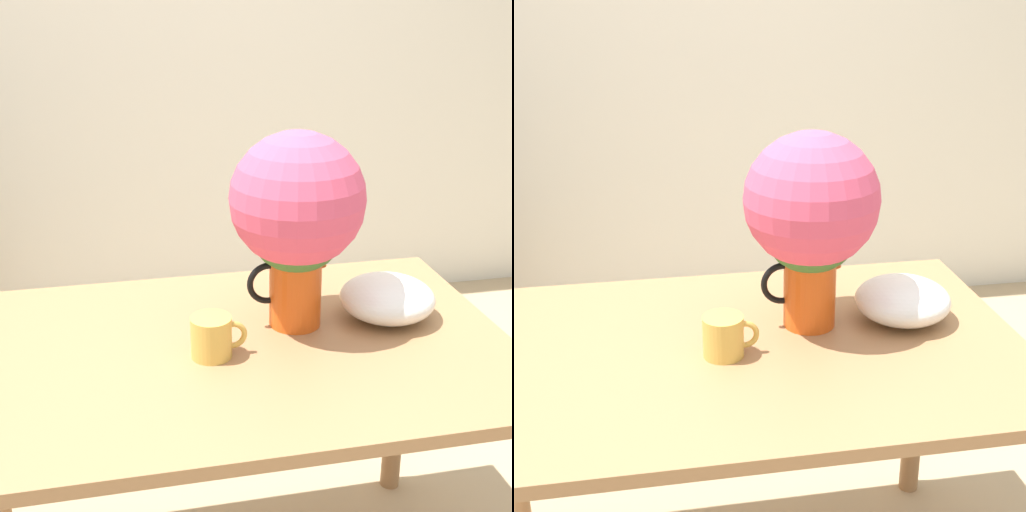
# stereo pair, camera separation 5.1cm
# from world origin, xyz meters

# --- Properties ---
(wall_back) EXTENTS (8.00, 0.05, 2.60)m
(wall_back) POSITION_xyz_m (0.00, 1.78, 1.30)
(wall_back) COLOR silver
(wall_back) RESTS_ON ground_plane
(table) EXTENTS (1.32, 0.83, 0.77)m
(table) POSITION_xyz_m (-0.10, -0.06, 0.66)
(table) COLOR #A3754C
(table) RESTS_ON ground_plane
(flower_vase) EXTENTS (0.31, 0.31, 0.46)m
(flower_vase) POSITION_xyz_m (0.09, 0.01, 1.05)
(flower_vase) COLOR #E05619
(flower_vase) RESTS_ON table
(coffee_mug) EXTENTS (0.12, 0.09, 0.09)m
(coffee_mug) POSITION_xyz_m (-0.13, -0.10, 0.81)
(coffee_mug) COLOR gold
(coffee_mug) RESTS_ON table
(white_bowl) EXTENTS (0.23, 0.23, 0.10)m
(white_bowl) POSITION_xyz_m (0.31, -0.00, 0.82)
(white_bowl) COLOR white
(white_bowl) RESTS_ON table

